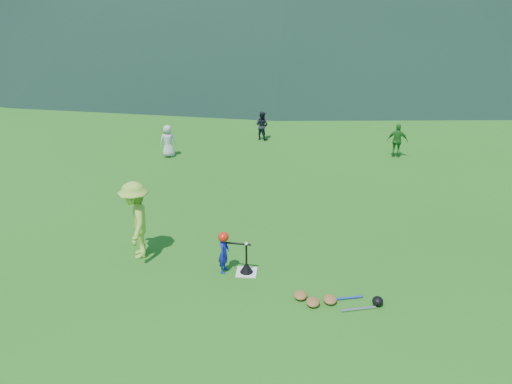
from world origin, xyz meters
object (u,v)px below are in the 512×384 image
(batter_child, at_px, (224,253))
(fielder_a, at_px, (168,141))
(adult_coach, at_px, (136,220))
(equipment_pile, at_px, (330,300))
(fielder_c, at_px, (397,141))
(batting_tee, at_px, (246,268))
(fielder_b, at_px, (262,126))
(home_plate, at_px, (247,272))

(batter_child, distance_m, fielder_a, 8.27)
(adult_coach, bearing_deg, equipment_pile, 55.49)
(batter_child, bearing_deg, equipment_pile, -104.96)
(fielder_c, xyz_separation_m, batting_tee, (-4.68, -8.32, -0.50))
(batter_child, xyz_separation_m, adult_coach, (-2.11, 0.51, 0.46))
(adult_coach, relative_size, batting_tee, 2.75)
(batter_child, bearing_deg, fielder_c, -23.73)
(fielder_b, bearing_deg, batting_tee, 119.00)
(fielder_c, bearing_deg, adult_coach, 57.54)
(home_plate, height_order, batter_child, batter_child)
(fielder_b, xyz_separation_m, fielder_c, (5.09, -1.78, 0.05))
(fielder_a, relative_size, batting_tee, 1.75)
(fielder_b, height_order, fielder_c, fielder_c)
(home_plate, relative_size, equipment_pile, 0.25)
(equipment_pile, bearing_deg, fielder_b, 101.32)
(fielder_a, relative_size, fielder_c, 0.95)
(equipment_pile, bearing_deg, batter_child, 156.74)
(fielder_b, distance_m, equipment_pile, 11.30)
(batting_tee, bearing_deg, batter_child, 177.54)
(fielder_a, bearing_deg, batting_tee, 98.54)
(home_plate, xyz_separation_m, fielder_c, (4.68, 8.32, 0.62))
(home_plate, xyz_separation_m, batter_child, (-0.50, 0.02, 0.46))
(fielder_a, distance_m, fielder_c, 8.39)
(home_plate, xyz_separation_m, batting_tee, (0.00, 0.00, 0.12))
(fielder_a, xyz_separation_m, equipment_pile, (5.48, -8.64, -0.53))
(fielder_a, height_order, batting_tee, fielder_a)
(home_plate, relative_size, batting_tee, 0.66)
(fielder_b, bearing_deg, batter_child, 116.14)
(adult_coach, xyz_separation_m, fielder_a, (-1.06, 7.13, -0.34))
(home_plate, bearing_deg, equipment_pile, -28.27)
(batter_child, relative_size, adult_coach, 0.51)
(fielder_a, bearing_deg, batter_child, 95.45)
(home_plate, xyz_separation_m, fielder_b, (-0.41, 10.09, 0.57))
(fielder_c, relative_size, equipment_pile, 0.70)
(batting_tee, height_order, equipment_pile, batting_tee)
(home_plate, relative_size, fielder_a, 0.38)
(fielder_c, relative_size, batting_tee, 1.84)
(home_plate, bearing_deg, fielder_b, 92.31)
(batter_child, distance_m, adult_coach, 2.22)
(adult_coach, xyz_separation_m, equipment_pile, (4.42, -1.51, -0.87))
(equipment_pile, bearing_deg, fielder_a, 122.42)
(adult_coach, distance_m, fielder_b, 9.81)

